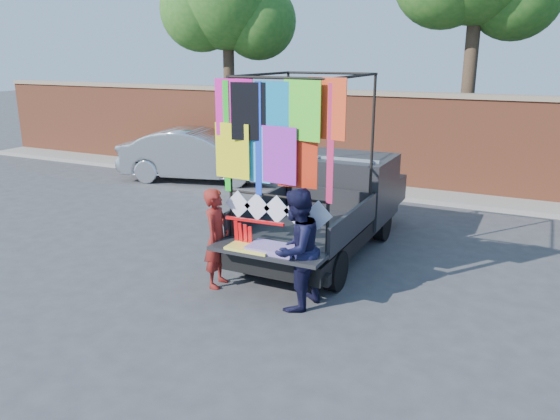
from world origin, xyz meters
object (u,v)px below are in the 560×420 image
at_px(sedan, 199,155).
at_px(man, 296,250).
at_px(pickup_truck, 336,202).
at_px(woman, 217,238).

xyz_separation_m(sedan, man, (5.97, -6.33, 0.15)).
distance_m(pickup_truck, sedan, 6.50).
xyz_separation_m(pickup_truck, man, (0.46, -2.88, 0.06)).
distance_m(pickup_truck, man, 2.92).
xyz_separation_m(woman, man, (1.44, -0.17, 0.10)).
xyz_separation_m(pickup_truck, woman, (-0.98, -2.71, -0.03)).
bearing_deg(man, woman, -86.67).
distance_m(woman, man, 1.45).
height_order(sedan, man, man).
bearing_deg(woman, pickup_truck, -28.06).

